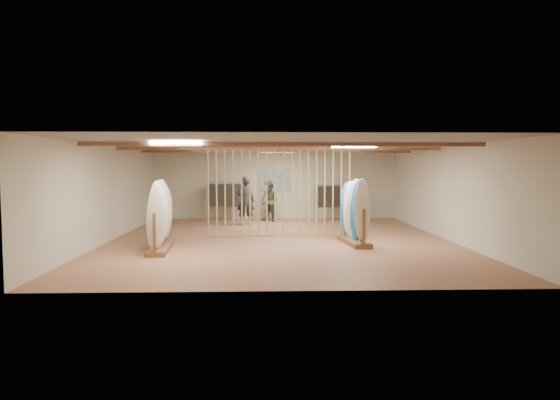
{
  "coord_description": "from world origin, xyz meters",
  "views": [
    {
      "loc": [
        -0.49,
        -14.69,
        2.23
      ],
      "look_at": [
        0.0,
        0.0,
        1.2
      ],
      "focal_mm": 32.0,
      "sensor_mm": 36.0,
      "label": 1
    }
  ],
  "objects_px": {
    "rack_left": "(160,227)",
    "shopper_b": "(269,199)",
    "rack_right": "(354,222)",
    "shopper_a": "(245,197)",
    "clothing_rack_a": "(225,195)",
    "clothing_rack_b": "(332,197)"
  },
  "relations": [
    {
      "from": "rack_left",
      "to": "shopper_b",
      "type": "relative_size",
      "value": 1.24
    },
    {
      "from": "shopper_b",
      "to": "clothing_rack_a",
      "type": "bearing_deg",
      "value": -154.94
    },
    {
      "from": "clothing_rack_b",
      "to": "shopper_a",
      "type": "bearing_deg",
      "value": -173.31
    },
    {
      "from": "shopper_a",
      "to": "rack_right",
      "type": "bearing_deg",
      "value": 121.16
    },
    {
      "from": "clothing_rack_a",
      "to": "clothing_rack_b",
      "type": "bearing_deg",
      "value": 5.37
    },
    {
      "from": "rack_left",
      "to": "rack_right",
      "type": "distance_m",
      "value": 5.35
    },
    {
      "from": "rack_left",
      "to": "shopper_b",
      "type": "bearing_deg",
      "value": 61.77
    },
    {
      "from": "clothing_rack_a",
      "to": "shopper_a",
      "type": "distance_m",
      "value": 1.78
    },
    {
      "from": "rack_right",
      "to": "shopper_b",
      "type": "relative_size",
      "value": 1.07
    },
    {
      "from": "shopper_a",
      "to": "shopper_b",
      "type": "xyz_separation_m",
      "value": [
        0.91,
        1.14,
        -0.13
      ]
    },
    {
      "from": "clothing_rack_a",
      "to": "shopper_a",
      "type": "height_order",
      "value": "shopper_a"
    },
    {
      "from": "rack_left",
      "to": "shopper_b",
      "type": "distance_m",
      "value": 7.25
    },
    {
      "from": "rack_right",
      "to": "clothing_rack_b",
      "type": "bearing_deg",
      "value": 82.16
    },
    {
      "from": "clothing_rack_a",
      "to": "rack_right",
      "type": "bearing_deg",
      "value": -48.92
    },
    {
      "from": "shopper_a",
      "to": "rack_left",
      "type": "bearing_deg",
      "value": 65.59
    },
    {
      "from": "rack_right",
      "to": "clothing_rack_a",
      "type": "distance_m",
      "value": 7.41
    },
    {
      "from": "shopper_b",
      "to": "rack_left",
      "type": "bearing_deg",
      "value": -75.8
    },
    {
      "from": "rack_left",
      "to": "shopper_a",
      "type": "xyz_separation_m",
      "value": [
        2.04,
        5.48,
        0.42
      ]
    },
    {
      "from": "clothing_rack_a",
      "to": "shopper_b",
      "type": "distance_m",
      "value": 1.83
    },
    {
      "from": "clothing_rack_b",
      "to": "clothing_rack_a",
      "type": "bearing_deg",
      "value": 162.38
    },
    {
      "from": "shopper_a",
      "to": "clothing_rack_a",
      "type": "bearing_deg",
      "value": -64.84
    },
    {
      "from": "rack_right",
      "to": "shopper_a",
      "type": "bearing_deg",
      "value": 119.17
    }
  ]
}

